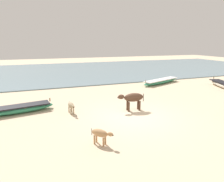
% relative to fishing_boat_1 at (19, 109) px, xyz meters
% --- Properties ---
extents(ground, '(80.00, 80.00, 0.00)m').
position_rel_fishing_boat_1_xyz_m(ground, '(5.68, -2.62, -0.23)').
color(ground, beige).
extents(sea_water, '(60.00, 20.00, 0.08)m').
position_rel_fishing_boat_1_xyz_m(sea_water, '(5.68, 15.27, -0.19)').
color(sea_water, slate).
rests_on(sea_water, ground).
extents(fishing_boat_1, '(3.74, 1.45, 0.61)m').
position_rel_fishing_boat_1_xyz_m(fishing_boat_1, '(0.00, 0.00, 0.00)').
color(fishing_boat_1, '#338C66').
rests_on(fishing_boat_1, ground).
extents(fishing_boat_2, '(4.82, 2.49, 0.60)m').
position_rel_fishing_boat_1_xyz_m(fishing_boat_2, '(11.84, 4.14, -0.00)').
color(fishing_boat_2, '#338C66').
rests_on(fishing_boat_2, ground).
extents(calf_near_tan, '(0.77, 0.80, 0.61)m').
position_rel_fishing_boat_1_xyz_m(calf_near_tan, '(3.23, -4.87, 0.22)').
color(calf_near_tan, tan).
rests_on(calf_near_tan, ground).
extents(calf_far_dun, '(0.35, 0.94, 0.61)m').
position_rel_fishing_boat_1_xyz_m(calf_far_dun, '(2.69, -1.09, 0.21)').
color(calf_far_dun, tan).
rests_on(calf_far_dun, ground).
extents(cow_second_adult_dark, '(1.57, 0.55, 1.02)m').
position_rel_fishing_boat_1_xyz_m(cow_second_adult_dark, '(6.06, -1.76, 0.50)').
color(cow_second_adult_dark, '#4C3323').
rests_on(cow_second_adult_dark, ground).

